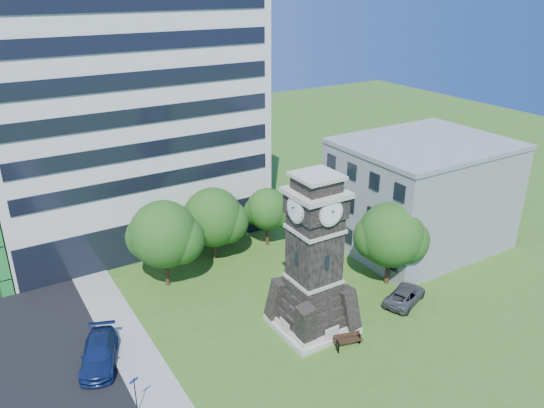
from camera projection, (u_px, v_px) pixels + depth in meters
ground at (293, 354)px, 37.19m from camera, size 160.00×160.00×0.00m
sidewalk at (139, 360)px, 36.53m from camera, size 3.00×70.00×0.06m
street at (4, 408)px, 32.44m from camera, size 14.00×80.00×0.02m
clock_tower at (314, 265)px, 38.14m from camera, size 5.40×5.40×12.22m
office_tall at (117, 94)px, 50.37m from camera, size 26.20×15.11×28.60m
office_low at (421, 194)px, 51.05m from camera, size 15.20×12.20×10.40m
car_street_north at (99, 353)px, 36.00m from camera, size 3.99×5.88×1.58m
car_east_lot at (405, 295)px, 42.90m from camera, size 5.02×3.63×1.27m
park_bench at (348, 340)px, 37.76m from camera, size 2.04×0.54×1.05m
street_sign at (135, 391)px, 31.51m from camera, size 0.63×0.06×2.61m
tree_nw at (165, 236)px, 43.86m from camera, size 6.22×5.65×7.66m
tree_nc at (214, 219)px, 48.41m from camera, size 6.01×5.47×6.96m
tree_ne at (268, 210)px, 51.09m from camera, size 4.44×4.04×5.89m
tree_east at (391, 237)px, 44.20m from camera, size 6.07×5.51×7.39m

